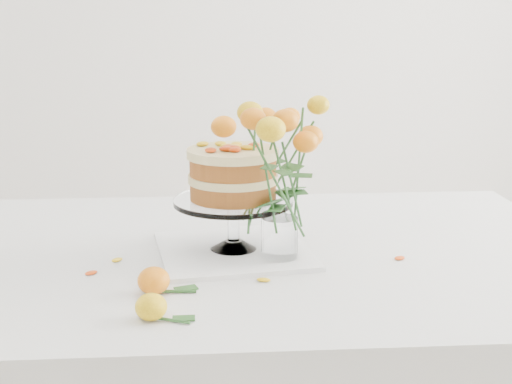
% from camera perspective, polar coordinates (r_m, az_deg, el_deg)
% --- Properties ---
extents(table, '(1.43, 0.93, 0.76)m').
position_cam_1_polar(table, '(1.51, -0.73, -7.60)').
color(table, tan).
rests_on(table, ground).
extents(napkin, '(0.34, 0.34, 0.01)m').
position_cam_1_polar(napkin, '(1.46, -1.80, -4.71)').
color(napkin, white).
rests_on(napkin, table).
extents(cake_stand, '(0.24, 0.24, 0.22)m').
position_cam_1_polar(cake_stand, '(1.42, -1.85, 1.02)').
color(cake_stand, white).
rests_on(cake_stand, napkin).
extents(rose_vase, '(0.25, 0.25, 0.36)m').
position_cam_1_polar(rose_vase, '(1.36, 1.94, 2.85)').
color(rose_vase, white).
rests_on(rose_vase, table).
extents(loose_rose_near, '(0.09, 0.05, 0.04)m').
position_cam_1_polar(loose_rose_near, '(1.16, -8.37, -9.09)').
color(loose_rose_near, yellow).
rests_on(loose_rose_near, table).
extents(loose_rose_far, '(0.10, 0.06, 0.05)m').
position_cam_1_polar(loose_rose_far, '(1.26, -8.16, -7.04)').
color(loose_rose_far, orange).
rests_on(loose_rose_far, table).
extents(stray_petal_a, '(0.03, 0.02, 0.00)m').
position_cam_1_polar(stray_petal_a, '(1.38, -5.49, -5.99)').
color(stray_petal_a, '#E7B40E').
rests_on(stray_petal_a, table).
extents(stray_petal_b, '(0.03, 0.02, 0.00)m').
position_cam_1_polar(stray_petal_b, '(1.34, -1.24, -6.49)').
color(stray_petal_b, '#E7B40E').
rests_on(stray_petal_b, table).
extents(stray_petal_c, '(0.03, 0.02, 0.00)m').
position_cam_1_polar(stray_petal_c, '(1.31, 0.62, -7.06)').
color(stray_petal_c, '#E7B40E').
rests_on(stray_petal_c, table).
extents(stray_petal_d, '(0.03, 0.02, 0.00)m').
position_cam_1_polar(stray_petal_d, '(1.44, -11.06, -5.36)').
color(stray_petal_d, '#E7B40E').
rests_on(stray_petal_d, table).
extents(stray_petal_e, '(0.03, 0.02, 0.00)m').
position_cam_1_polar(stray_petal_e, '(1.38, -13.05, -6.33)').
color(stray_petal_e, '#E7B40E').
rests_on(stray_petal_e, table).
extents(stray_petal_f, '(0.03, 0.02, 0.00)m').
position_cam_1_polar(stray_petal_f, '(1.45, 11.41, -5.22)').
color(stray_petal_f, '#E7B40E').
rests_on(stray_petal_f, table).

